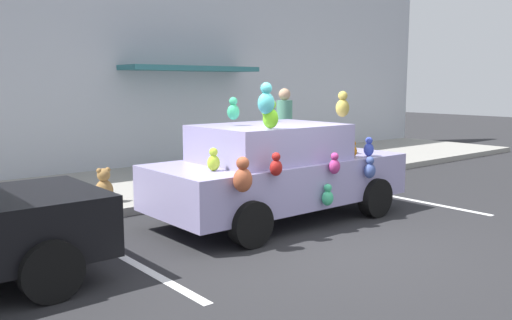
% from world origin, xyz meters
% --- Properties ---
extents(ground_plane, '(60.00, 60.00, 0.00)m').
position_xyz_m(ground_plane, '(0.00, 0.00, 0.00)').
color(ground_plane, '#262628').
extents(sidewalk, '(24.00, 4.00, 0.15)m').
position_xyz_m(sidewalk, '(0.00, 5.00, 0.07)').
color(sidewalk, gray).
rests_on(sidewalk, ground).
extents(storefront_building, '(24.00, 1.25, 6.40)m').
position_xyz_m(storefront_building, '(0.02, 7.14, 3.19)').
color(storefront_building, '#B2B7C1').
rests_on(storefront_building, ground).
extents(parking_stripe_front, '(0.12, 3.60, 0.01)m').
position_xyz_m(parking_stripe_front, '(3.41, 1.00, 0.00)').
color(parking_stripe_front, silver).
rests_on(parking_stripe_front, ground).
extents(parking_stripe_rear, '(0.12, 3.60, 0.01)m').
position_xyz_m(parking_stripe_rear, '(-2.30, 1.00, 0.00)').
color(parking_stripe_rear, silver).
rests_on(parking_stripe_rear, ground).
extents(plush_covered_car, '(4.25, 2.11, 2.20)m').
position_xyz_m(plush_covered_car, '(0.48, 1.29, 0.81)').
color(plush_covered_car, '#A097C9').
rests_on(plush_covered_car, ground).
extents(teddy_bear_on_sidewalk, '(0.32, 0.26, 0.61)m').
position_xyz_m(teddy_bear_on_sidewalk, '(-1.42, 3.64, 0.43)').
color(teddy_bear_on_sidewalk, '#9E723D').
rests_on(teddy_bear_on_sidewalk, sidewalk).
extents(pedestrian_near_shopfront, '(0.34, 0.34, 1.93)m').
position_xyz_m(pedestrian_near_shopfront, '(2.68, 3.55, 1.06)').
color(pedestrian_near_shopfront, '#559A7D').
rests_on(pedestrian_near_shopfront, sidewalk).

